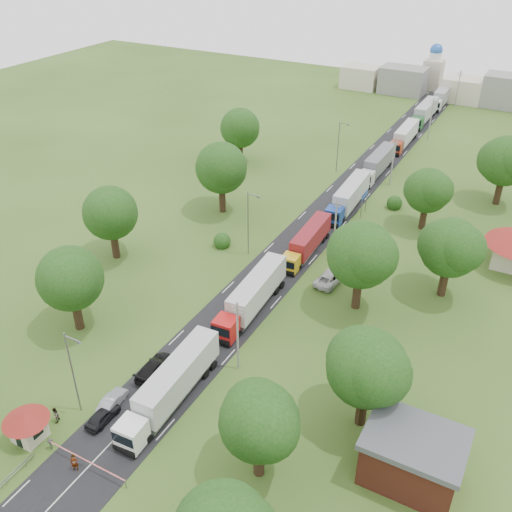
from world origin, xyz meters
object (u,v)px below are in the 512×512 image
Objects in this scene: car_lane_mid at (112,401)px; truck_0 at (172,384)px; guard_booth at (26,422)px; info_sign at (364,199)px; pedestrian_near at (74,463)px; boom_barrier at (75,455)px; car_lane_front at (103,416)px.

truck_0 is at bearing -151.96° from car_lane_mid.
info_sign reaches higher than guard_booth.
truck_0 reaches higher than pedestrian_near.
boom_barrier is at bearing -96.24° from info_sign.
boom_barrier is 2.10× the size of guard_booth.
info_sign is 55.59m from car_lane_front.
info_sign reaches higher than car_lane_front.
guard_booth is 61.27m from info_sign.
pedestrian_near is (-2.82, -11.27, -1.31)m from truck_0.
car_lane_mid is (4.20, 7.00, -1.50)m from guard_booth.
boom_barrier is 0.60× the size of truck_0.
boom_barrier is at bearing 102.50° from car_lane_front.
pedestrian_near reaches higher than boom_barrier.
guard_booth reaches higher than car_lane_front.
guard_booth is at bearing 46.38° from car_lane_front.
info_sign is at bearing 83.76° from boom_barrier.
car_lane_mid reaches higher than boom_barrier.
car_lane_front is at bearing 96.60° from car_lane_mid.
info_sign reaches higher than car_lane_mid.
info_sign is (6.56, 60.00, 2.11)m from boom_barrier.
car_lane_front is at bearing -97.98° from info_sign.
boom_barrier is 7.19m from car_lane_mid.
car_lane_mid is at bearing 103.21° from boom_barrier.
truck_0 is (3.42, 10.58, 1.37)m from boom_barrier.
car_lane_mid is (-0.49, 2.00, -0.02)m from car_lane_front.
pedestrian_near reaches higher than car_lane_mid.
boom_barrier is 0.92m from pedestrian_near.
info_sign is 61.01m from pedestrian_near.
info_sign is at bearing 86.36° from truck_0.
truck_0 reaches higher than guard_booth.
truck_0 is 3.81× the size of car_lane_mid.
truck_0 reaches higher than info_sign.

